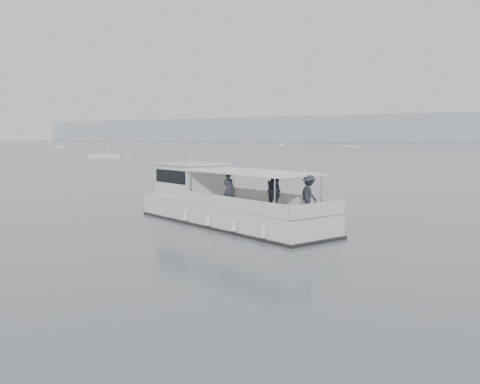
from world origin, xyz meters
The scene contains 3 objects.
ground centered at (0.00, 0.00, 0.00)m, with size 1400.00×1400.00×0.00m, color #525A60.
tour_boat centered at (-5.40, -0.35, 0.89)m, with size 12.77×6.53×5.41m.
moored_fleet centered at (-50.96, 193.78, 0.36)m, with size 348.79×354.96×9.95m.
Camera 1 is at (9.87, -21.29, 4.12)m, focal length 40.00 mm.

